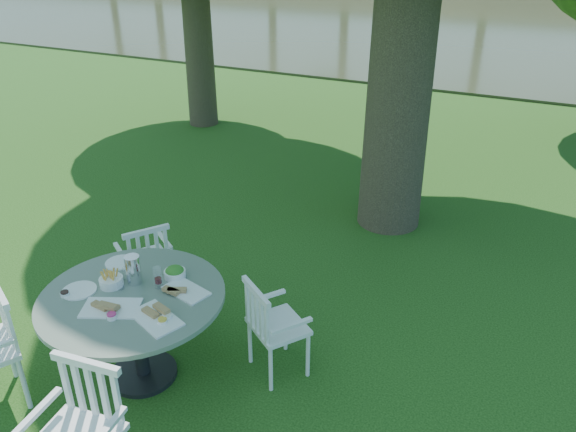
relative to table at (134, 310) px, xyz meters
The scene contains 7 objects.
ground 1.74m from the table, 70.58° to the left, with size 140.00×140.00×0.00m, color #11370B.
table is the anchor object (origin of this frame).
chair_ne 1.08m from the table, 27.90° to the left, with size 0.60×0.60×0.88m.
chair_nw 1.07m from the table, 124.15° to the left, with size 0.60×0.60×0.88m.
chair_se 1.06m from the table, 68.52° to the right, with size 0.55×0.52×0.98m.
tableware 0.21m from the table, 102.91° to the left, with size 1.14×0.87×0.24m.
river 24.53m from the table, 88.75° to the left, with size 100.00×28.00×0.12m, color #31351F.
Camera 1 is at (2.15, -4.25, 3.37)m, focal length 35.00 mm.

